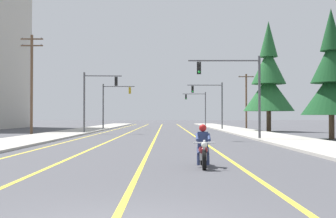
{
  "coord_description": "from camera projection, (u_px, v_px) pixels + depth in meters",
  "views": [
    {
      "loc": [
        0.62,
        -6.63,
        1.72
      ],
      "look_at": [
        0.76,
        20.52,
        2.19
      ],
      "focal_mm": 47.07,
      "sensor_mm": 36.0,
      "label": 1
    }
  ],
  "objects": [
    {
      "name": "traffic_signal_near_left",
      "position": [
        95.0,
        94.0,
        44.39
      ],
      "size": [
        3.84,
        0.56,
        6.2
      ],
      "color": "#47474C",
      "rests_on": "ground"
    },
    {
      "name": "sidewalk_kerb_right",
      "position": [
        248.0,
        132.0,
        46.64
      ],
      "size": [
        4.4,
        110.0,
        0.14
      ],
      "primitive_type": "cube",
      "color": "#ADA89E",
      "rests_on": "ground"
    },
    {
      "name": "motorcycle_with_rider",
      "position": [
        203.0,
        150.0,
        15.04
      ],
      "size": [
        0.7,
        2.19,
        1.46
      ],
      "color": "black",
      "rests_on": "ground"
    },
    {
      "name": "conifer_tree_right_verge_far",
      "position": [
        269.0,
        81.0,
        50.73
      ],
      "size": [
        5.8,
        5.8,
        12.78
      ],
      "color": "#423023",
      "rests_on": "ground"
    },
    {
      "name": "utility_pole_left_near",
      "position": [
        32.0,
        81.0,
        43.22
      ],
      "size": [
        2.21,
        0.26,
        9.77
      ],
      "color": "brown",
      "rests_on": "ground"
    },
    {
      "name": "conifer_tree_right_verge_near",
      "position": [
        331.0,
        79.0,
        33.35
      ],
      "size": [
        4.53,
        4.53,
        9.98
      ],
      "color": "#4C3828",
      "rests_on": "ground"
    },
    {
      "name": "traffic_signal_mid_left",
      "position": [
        112.0,
        99.0,
        60.05
      ],
      "size": [
        4.38,
        0.37,
        6.2
      ],
      "color": "#47474C",
      "rests_on": "ground"
    },
    {
      "name": "utility_pole_right_far",
      "position": [
        246.0,
        100.0,
        64.72
      ],
      "size": [
        2.28,
        0.26,
        8.01
      ],
      "color": "brown",
      "rests_on": "ground"
    },
    {
      "name": "lane_stripe_right",
      "position": [
        187.0,
        131.0,
        51.6
      ],
      "size": [
        0.16,
        100.0,
        0.01
      ],
      "primitive_type": "cube",
      "color": "yellow",
      "rests_on": "ground"
    },
    {
      "name": "traffic_signal_near_right",
      "position": [
        239.0,
        84.0,
        32.34
      ],
      "size": [
        5.33,
        0.37,
        6.2
      ],
      "color": "#47474C",
      "rests_on": "ground"
    },
    {
      "name": "traffic_signal_mid_right",
      "position": [
        212.0,
        99.0,
        57.54
      ],
      "size": [
        4.66,
        0.46,
        6.2
      ],
      "color": "#47474C",
      "rests_on": "ground"
    },
    {
      "name": "lane_stripe_center",
      "position": [
        159.0,
        131.0,
        51.59
      ],
      "size": [
        0.16,
        100.0,
        0.01
      ],
      "primitive_type": "cube",
      "color": "yellow",
      "rests_on": "ground"
    },
    {
      "name": "sidewalk_kerb_left",
      "position": [
        72.0,
        132.0,
        46.54
      ],
      "size": [
        4.4,
        110.0,
        0.14
      ],
      "primitive_type": "cube",
      "color": "#ADA89E",
      "rests_on": "ground"
    },
    {
      "name": "lane_stripe_left",
      "position": [
        132.0,
        131.0,
        51.57
      ],
      "size": [
        0.16,
        100.0,
        0.01
      ],
      "primitive_type": "cube",
      "color": "yellow",
      "rests_on": "ground"
    },
    {
      "name": "traffic_signal_far_right",
      "position": [
        199.0,
        104.0,
        79.81
      ],
      "size": [
        4.25,
        0.37,
        6.2
      ],
      "color": "#47474C",
      "rests_on": "ground"
    },
    {
      "name": "lane_stripe_far_left",
      "position": [
        108.0,
        131.0,
        51.56
      ],
      "size": [
        0.16,
        100.0,
        0.01
      ],
      "primitive_type": "cube",
      "color": "yellow",
      "rests_on": "ground"
    }
  ]
}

